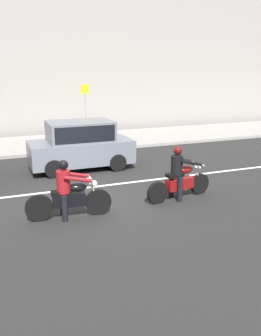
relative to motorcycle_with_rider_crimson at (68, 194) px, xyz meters
The scene contains 8 objects.
ground_plane 1.59m from the motorcycle_with_rider_crimson, 59.19° to the left, with size 80.00×80.00×0.00m, color black.
sidewalk_slab 9.31m from the motorcycle_with_rider_crimson, 85.36° to the left, with size 40.00×4.40×0.14m, color gray.
building_facade 14.12m from the motorcycle_with_rider_crimson, 86.60° to the left, with size 40.00×1.40×13.65m, color gray.
lane_marking_stripe 2.25m from the motorcycle_with_rider_crimson, 86.51° to the left, with size 18.00×0.14×0.01m, color silver.
motorcycle_with_rider_crimson is the anchor object (origin of this frame).
motorcycle_with_rider_black_leather 3.29m from the motorcycle_with_rider_crimson, ahead, with size 2.18×0.76×1.57m.
parked_hatchback_slate_gray 4.66m from the motorcycle_with_rider_crimson, 72.03° to the left, with size 3.76×1.76×1.80m.
street_sign_post 10.09m from the motorcycle_with_rider_crimson, 72.58° to the left, with size 0.44×0.08×2.75m.
Camera 1 is at (-2.49, -9.94, 3.71)m, focal length 39.31 mm.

